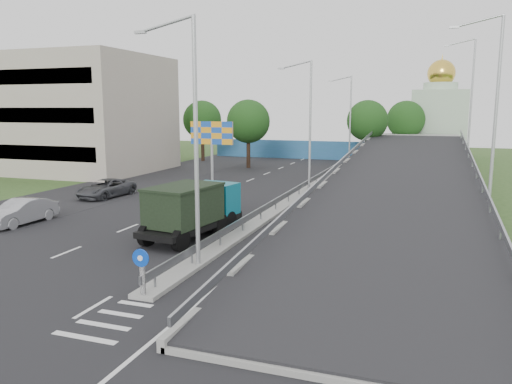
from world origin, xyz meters
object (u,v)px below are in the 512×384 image
at_px(lamp_post_far, 349,115).
at_px(parked_car_b, 21,212).
at_px(lamp_post_mid, 308,119).
at_px(dump_truck, 193,208).
at_px(lamp_post_near, 192,130).
at_px(church, 439,118).
at_px(billboard, 212,137).
at_px(sign_bollard, 142,272).
at_px(parked_car_c, 106,188).

relative_size(lamp_post_far, parked_car_b, 2.25).
height_order(lamp_post_mid, dump_truck, lamp_post_mid).
distance_m(lamp_post_near, church, 54.90).
relative_size(lamp_post_near, parked_car_b, 2.25).
bearing_deg(parked_car_b, billboard, 79.64).
bearing_deg(billboard, sign_bollard, -70.79).
bearing_deg(lamp_post_far, parked_car_b, -109.87).
bearing_deg(sign_bollard, lamp_post_far, 89.86).
relative_size(sign_bollard, lamp_post_near, 0.17).
relative_size(lamp_post_mid, billboard, 1.83).
bearing_deg(lamp_post_mid, parked_car_c, -153.15).
bearing_deg(sign_bollard, parked_car_b, 149.13).
xyz_separation_m(church, billboard, (-19.00, -32.00, -1.12)).
height_order(lamp_post_mid, parked_car_b, lamp_post_mid).
bearing_deg(billboard, parked_car_c, -117.62).
distance_m(lamp_post_far, parked_car_b, 38.71).
bearing_deg(parked_car_b, dump_truck, 5.58).
bearing_deg(dump_truck, lamp_post_mid, 89.71).
relative_size(sign_bollard, parked_car_c, 0.34).
height_order(sign_bollard, church, church).
distance_m(church, parked_car_b, 55.28).
distance_m(sign_bollard, parked_car_c, 21.71).
distance_m(lamp_post_far, church, 17.15).
xyz_separation_m(sign_bollard, billboard, (-9.00, 25.83, 3.15)).
bearing_deg(parked_car_b, lamp_post_far, 72.04).
distance_m(sign_bollard, dump_truck, 8.72).
distance_m(lamp_post_mid, parked_car_c, 16.31).
xyz_separation_m(dump_truck, parked_car_b, (-10.72, -0.69, -0.83)).
bearing_deg(lamp_post_mid, billboard, 167.62).
height_order(dump_truck, parked_car_c, dump_truck).
bearing_deg(parked_car_c, lamp_post_near, -38.03).
bearing_deg(sign_bollard, billboard, 109.21).
bearing_deg(parked_car_c, billboard, 67.62).
xyz_separation_m(sign_bollard, parked_car_c, (-13.71, 16.83, -0.35)).
height_order(lamp_post_near, lamp_post_far, same).
bearing_deg(parked_car_c, lamp_post_far, 68.14).
xyz_separation_m(lamp_post_near, church, (9.89, 54.00, -0.50)).
distance_m(billboard, parked_car_b, 18.84).
height_order(billboard, parked_car_b, billboard).
xyz_separation_m(lamp_post_near, billboard, (-9.11, 22.00, -1.62)).
bearing_deg(church, parked_car_c, -120.04).
bearing_deg(lamp_post_mid, lamp_post_far, 90.00).
relative_size(lamp_post_near, lamp_post_far, 1.00).
height_order(sign_bollard, parked_car_c, sign_bollard).
distance_m(sign_bollard, parked_car_b, 15.07).
bearing_deg(lamp_post_far, dump_truck, -93.75).
xyz_separation_m(church, dump_truck, (-12.21, -49.41, -3.74)).
relative_size(church, parked_car_b, 3.08).
bearing_deg(dump_truck, lamp_post_far, 94.52).
height_order(sign_bollard, lamp_post_mid, lamp_post_mid).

